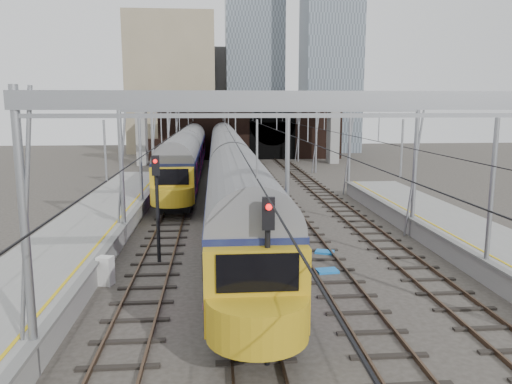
{
  "coord_description": "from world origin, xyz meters",
  "views": [
    {
      "loc": [
        -3.12,
        -19.34,
        7.44
      ],
      "look_at": [
        -0.72,
        9.88,
        2.4
      ],
      "focal_mm": 35.0,
      "sensor_mm": 36.0,
      "label": 1
    }
  ],
  "objects": [
    {
      "name": "train_main",
      "position": [
        -2.0,
        29.66,
        2.67
      ],
      "size": [
        3.11,
        71.76,
        5.24
      ],
      "color": "black",
      "rests_on": "ground"
    },
    {
      "name": "overhead_line",
      "position": [
        0.0,
        21.49,
        6.57
      ],
      "size": [
        16.8,
        80.0,
        8.0
      ],
      "color": "gray",
      "rests_on": "ground"
    },
    {
      "name": "train_second",
      "position": [
        -6.0,
        39.69,
        2.62
      ],
      "size": [
        3.02,
        52.35,
        5.12
      ],
      "color": "black",
      "rests_on": "ground"
    },
    {
      "name": "tracks",
      "position": [
        0.0,
        15.0,
        0.02
      ],
      "size": [
        14.4,
        80.0,
        0.22
      ],
      "color": "#4C3828",
      "rests_on": "ground"
    },
    {
      "name": "platform_left",
      "position": [
        -10.18,
        2.5,
        0.55
      ],
      "size": [
        4.32,
        55.0,
        1.12
      ],
      "color": "gray",
      "rests_on": "ground"
    },
    {
      "name": "city_skyline",
      "position": [
        2.73,
        70.48,
        17.09
      ],
      "size": [
        37.5,
        27.5,
        60.0
      ],
      "color": "tan",
      "rests_on": "ground"
    },
    {
      "name": "ground",
      "position": [
        0.0,
        0.0,
        0.0
      ],
      "size": [
        160.0,
        160.0,
        0.0
      ],
      "primitive_type": "plane",
      "color": "#38332D",
      "rests_on": "ground"
    },
    {
      "name": "equip_cover_b",
      "position": [
        1.89,
        2.08,
        0.06
      ],
      "size": [
        1.03,
        0.79,
        0.11
      ],
      "primitive_type": "cube",
      "rotation": [
        0.0,
        0.0,
        0.12
      ],
      "color": "blue",
      "rests_on": "ground"
    },
    {
      "name": "signal_near_left",
      "position": [
        -5.9,
        4.15,
        3.25
      ],
      "size": [
        0.38,
        0.48,
        5.2
      ],
      "rotation": [
        0.0,
        0.0,
        0.08
      ],
      "color": "black",
      "rests_on": "ground"
    },
    {
      "name": "equip_cover_c",
      "position": [
        2.42,
        5.03,
        0.05
      ],
      "size": [
        1.09,
        0.94,
        0.11
      ],
      "primitive_type": "cube",
      "rotation": [
        0.0,
        0.0,
        -0.38
      ],
      "color": "blue",
      "rests_on": "ground"
    },
    {
      "name": "equip_cover_a",
      "position": [
        -2.61,
        5.54,
        0.06
      ],
      "size": [
        1.15,
        1.0,
        0.11
      ],
      "primitive_type": "cube",
      "rotation": [
        0.0,
        0.0,
        0.4
      ],
      "color": "blue",
      "rests_on": "ground"
    },
    {
      "name": "retaining_wall",
      "position": [
        1.4,
        51.93,
        4.33
      ],
      "size": [
        28.0,
        2.75,
        9.0
      ],
      "color": "black",
      "rests_on": "ground"
    },
    {
      "name": "relay_cabinet",
      "position": [
        -7.8,
        1.23,
        0.61
      ],
      "size": [
        0.73,
        0.66,
        1.23
      ],
      "primitive_type": "cube",
      "rotation": [
        0.0,
        0.0,
        -0.28
      ],
      "color": "silver",
      "rests_on": "ground"
    },
    {
      "name": "overbridge",
      "position": [
        0.0,
        46.0,
        7.27
      ],
      "size": [
        28.0,
        3.0,
        9.25
      ],
      "color": "gray",
      "rests_on": "ground"
    },
    {
      "name": "signal_near_centre",
      "position": [
        -1.69,
        -5.97,
        3.15
      ],
      "size": [
        0.37,
        0.47,
        5.01
      ],
      "rotation": [
        0.0,
        0.0,
        -0.08
      ],
      "color": "black",
      "rests_on": "ground"
    }
  ]
}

